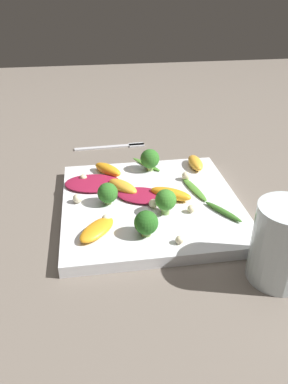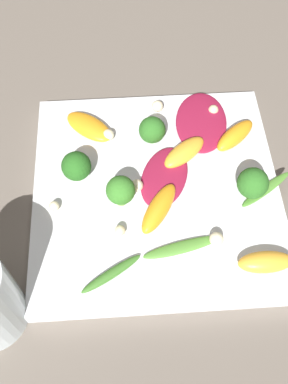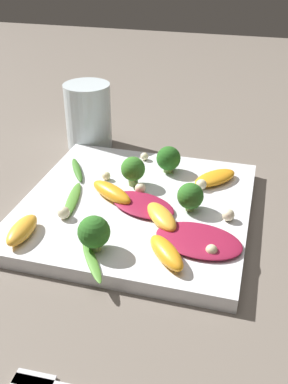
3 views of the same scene
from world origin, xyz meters
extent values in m
plane|color=#6B6056|center=(0.00, 0.00, 0.00)|extent=(2.40, 2.40, 0.00)
cube|color=white|center=(0.00, 0.00, 0.01)|extent=(0.31, 0.31, 0.02)
cylinder|color=silver|center=(0.19, 0.14, 0.06)|extent=(0.08, 0.08, 0.11)
cube|color=silver|center=(-0.28, 0.01, 0.00)|extent=(0.02, 0.04, 0.01)
ellipsoid|color=maroon|center=(-0.01, -0.01, 0.02)|extent=(0.08, 0.11, 0.01)
ellipsoid|color=maroon|center=(-0.07, -0.10, 0.02)|extent=(0.08, 0.11, 0.01)
ellipsoid|color=#FCAD33|center=(-0.11, 0.11, 0.03)|extent=(0.06, 0.03, 0.02)
ellipsoid|color=#FCAD33|center=(-0.04, -0.05, 0.03)|extent=(0.07, 0.06, 0.02)
ellipsoid|color=orange|center=(-0.11, -0.07, 0.03)|extent=(0.07, 0.06, 0.02)
ellipsoid|color=orange|center=(0.08, -0.10, 0.03)|extent=(0.08, 0.07, 0.01)
ellipsoid|color=orange|center=(0.00, 0.03, 0.03)|extent=(0.06, 0.08, 0.02)
cylinder|color=#7A9E51|center=(0.10, -0.02, 0.03)|extent=(0.01, 0.01, 0.01)
sphere|color=#26601E|center=(0.10, -0.02, 0.04)|extent=(0.04, 0.04, 0.04)
cylinder|color=#84AD5B|center=(0.04, 0.02, 0.03)|extent=(0.01, 0.01, 0.02)
sphere|color=#387A28|center=(0.04, 0.02, 0.05)|extent=(0.03, 0.03, 0.03)
cylinder|color=#84AD5B|center=(-0.11, 0.02, 0.03)|extent=(0.01, 0.01, 0.01)
sphere|color=#2D6B23|center=(-0.11, 0.02, 0.04)|extent=(0.04, 0.04, 0.04)
cylinder|color=#7A9E51|center=(0.00, -0.07, 0.03)|extent=(0.01, 0.01, 0.01)
sphere|color=#2D6B23|center=(0.00, -0.07, 0.04)|extent=(0.04, 0.04, 0.04)
ellipsoid|color=#518E33|center=(-0.02, 0.08, 0.02)|extent=(0.09, 0.03, 0.01)
ellipsoid|color=#3D7528|center=(0.06, 0.11, 0.02)|extent=(0.07, 0.05, 0.01)
ellipsoid|color=#518E33|center=(-0.14, 0.01, 0.02)|extent=(0.07, 0.06, 0.00)
sphere|color=beige|center=(0.06, -0.08, 0.03)|extent=(0.02, 0.02, 0.02)
sphere|color=beige|center=(0.12, 0.02, 0.03)|extent=(0.01, 0.01, 0.01)
sphere|color=beige|center=(-0.09, -0.12, 0.03)|extent=(0.01, 0.01, 0.01)
sphere|color=beige|center=(-0.06, 0.08, 0.03)|extent=(0.02, 0.02, 0.02)
sphere|color=beige|center=(0.02, 0.00, 0.03)|extent=(0.02, 0.02, 0.02)
sphere|color=beige|center=(0.05, 0.06, 0.03)|extent=(0.01, 0.01, 0.01)
sphere|color=beige|center=(-0.01, -0.13, 0.03)|extent=(0.02, 0.02, 0.02)
camera|label=1|loc=(0.55, -0.09, 0.37)|focal=35.00mm
camera|label=2|loc=(0.03, 0.29, 0.49)|focal=42.00mm
camera|label=3|loc=(-0.50, -0.15, 0.35)|focal=42.00mm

